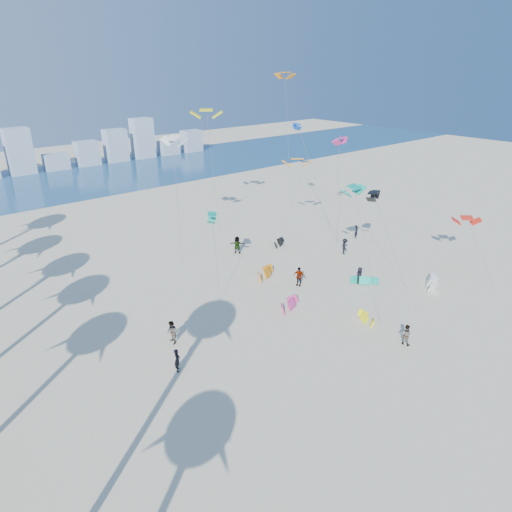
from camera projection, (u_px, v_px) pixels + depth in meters
ground at (395, 425)px, 25.82m from camera, size 220.00×220.00×0.00m
ocean at (31, 185)px, 76.52m from camera, size 220.00×220.00×0.00m
kitesurfer_near at (177, 360)px, 30.11m from camera, size 0.68×0.74×1.69m
kitesurfer_mid at (406, 335)px, 32.98m from camera, size 0.81×0.93×1.63m
kitesurfers_far at (281, 264)px, 44.45m from camera, size 28.71×14.47×1.92m
grounded_kites at (335, 282)px, 41.87m from camera, size 15.88×18.52×0.95m
flying_kites at (284, 140)px, 48.26m from camera, size 25.98×34.95×18.56m
distant_skyline at (5, 159)px, 81.65m from camera, size 85.00×3.00×8.40m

